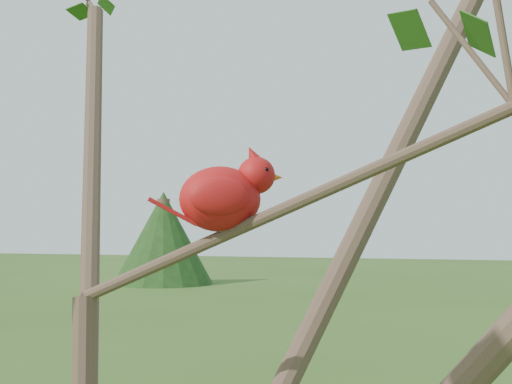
# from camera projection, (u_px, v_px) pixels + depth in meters

# --- Properties ---
(crabapple_tree) EXTENTS (2.35, 2.05, 2.95)m
(crabapple_tree) POSITION_uv_depth(u_px,v_px,m) (91.00, 175.00, 1.01)
(crabapple_tree) COLOR #493427
(crabapple_tree) RESTS_ON ground
(cardinal) EXTENTS (0.18, 0.13, 0.13)m
(cardinal) POSITION_uv_depth(u_px,v_px,m) (225.00, 196.00, 1.08)
(cardinal) COLOR red
(cardinal) RESTS_ON ground
(distant_trees) EXTENTS (41.05, 16.73, 2.93)m
(distant_trees) POSITION_uv_depth(u_px,v_px,m) (413.00, 240.00, 23.81)
(distant_trees) COLOR #493427
(distant_trees) RESTS_ON ground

